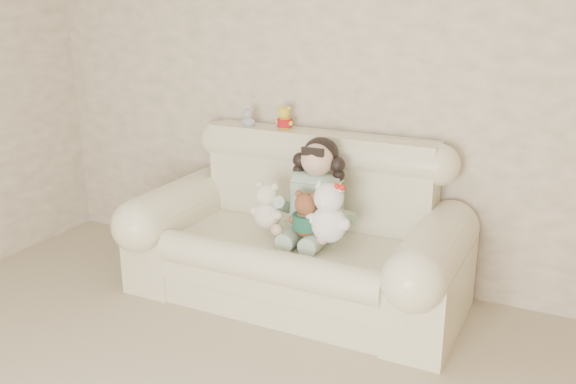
{
  "coord_description": "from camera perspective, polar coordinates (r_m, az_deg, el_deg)",
  "views": [
    {
      "loc": [
        1.57,
        -1.31,
        1.89
      ],
      "look_at": [
        -0.02,
        1.9,
        0.75
      ],
      "focal_mm": 39.12,
      "sensor_mm": 36.0,
      "label": 1
    }
  ],
  "objects": [
    {
      "name": "sofa",
      "position": [
        3.92,
        0.65,
        -2.88
      ],
      "size": [
        2.1,
        0.95,
        1.03
      ],
      "primitive_type": null,
      "color": "#F0E7C2",
      "rests_on": "floor"
    },
    {
      "name": "wall_back",
      "position": [
        4.17,
        4.01,
        9.47
      ],
      "size": [
        4.5,
        0.0,
        4.5
      ],
      "primitive_type": "plane",
      "rotation": [
        1.57,
        0.0,
        0.0
      ],
      "color": "beige",
      "rests_on": "ground"
    },
    {
      "name": "seated_child",
      "position": [
        3.87,
        2.7,
        0.38
      ],
      "size": [
        0.43,
        0.51,
        0.64
      ],
      "primitive_type": null,
      "rotation": [
        0.0,
        0.0,
        0.1
      ],
      "color": "#2F6842",
      "rests_on": "sofa"
    },
    {
      "name": "grey_mini_plush",
      "position": [
        4.29,
        -3.58,
        6.88
      ],
      "size": [
        0.13,
        0.11,
        0.16
      ],
      "primitive_type": null,
      "rotation": [
        0.0,
        0.0,
        0.4
      ],
      "color": "#B2B2B9",
      "rests_on": "sofa"
    },
    {
      "name": "yellow_mini_bear",
      "position": [
        4.18,
        -0.3,
        6.89
      ],
      "size": [
        0.16,
        0.14,
        0.2
      ],
      "primitive_type": null,
      "rotation": [
        0.0,
        0.0,
        0.42
      ],
      "color": "yellow",
      "rests_on": "sofa"
    },
    {
      "name": "cream_teddy",
      "position": [
        3.84,
        -1.88,
        -0.82
      ],
      "size": [
        0.26,
        0.22,
        0.35
      ],
      "primitive_type": null,
      "rotation": [
        0.0,
        0.0,
        0.23
      ],
      "color": "beige",
      "rests_on": "sofa"
    },
    {
      "name": "white_cat",
      "position": [
        3.62,
        3.77,
        -1.28
      ],
      "size": [
        0.29,
        0.22,
        0.43
      ],
      "primitive_type": null,
      "rotation": [
        0.0,
        0.0,
        0.04
      ],
      "color": "white",
      "rests_on": "sofa"
    },
    {
      "name": "brown_teddy",
      "position": [
        3.7,
        1.69,
        -1.64
      ],
      "size": [
        0.23,
        0.19,
        0.33
      ],
      "primitive_type": null,
      "rotation": [
        0.0,
        0.0,
        -0.12
      ],
      "color": "brown",
      "rests_on": "sofa"
    }
  ]
}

